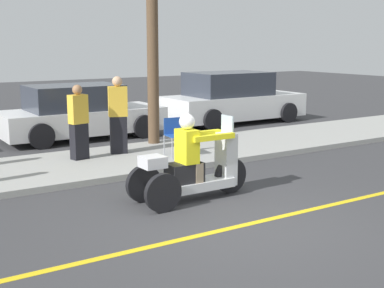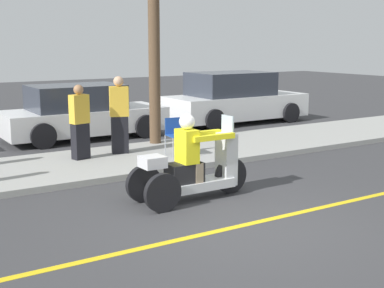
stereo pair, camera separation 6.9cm
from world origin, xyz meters
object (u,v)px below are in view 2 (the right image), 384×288
parked_car_lot_far (82,113)px  parked_car_lot_left (234,99)px  tree_trunk (154,70)px  spectator_with_child (119,116)px  spectator_near_curb (80,123)px  motorcycle_trike (192,169)px  folding_chair_set_back (176,132)px

parked_car_lot_far → parked_car_lot_left: (5.22, 0.10, 0.07)m
tree_trunk → parked_car_lot_left: bearing=29.1°
spectator_with_child → tree_trunk: (1.26, 0.66, 0.97)m
spectator_near_curb → tree_trunk: 2.58m
spectator_with_child → parked_car_lot_far: (0.19, 2.87, -0.26)m
motorcycle_trike → tree_trunk: 4.78m
motorcycle_trike → tree_trunk: (1.62, 4.27, 1.39)m
spectator_near_curb → parked_car_lot_far: spectator_near_curb is taller
motorcycle_trike → parked_car_lot_left: parked_car_lot_left is taller
motorcycle_trike → spectator_with_child: spectator_with_child is taller
spectator_with_child → spectator_near_curb: bearing=-172.9°
spectator_with_child → folding_chair_set_back: 1.34m
spectator_with_child → parked_car_lot_left: size_ratio=0.37×
motorcycle_trike → spectator_near_curb: size_ratio=1.35×
spectator_with_child → parked_car_lot_far: size_ratio=0.40×
spectator_near_curb → tree_trunk: bearing=19.3°
parked_car_lot_far → parked_car_lot_left: bearing=1.1°
folding_chair_set_back → tree_trunk: tree_trunk is taller
spectator_near_curb → parked_car_lot_left: 7.09m
spectator_with_child → tree_trunk: tree_trunk is taller
motorcycle_trike → folding_chair_set_back: (1.33, 2.75, 0.10)m
parked_car_lot_left → tree_trunk: size_ratio=1.29×
motorcycle_trike → parked_car_lot_far: (0.55, 6.48, 0.17)m
spectator_near_curb → motorcycle_trike: bearing=-80.0°
parked_car_lot_far → parked_car_lot_left: size_ratio=0.94×
parked_car_lot_left → motorcycle_trike: bearing=-131.2°
spectator_with_child → folding_chair_set_back: size_ratio=2.10×
motorcycle_trike → parked_car_lot_left: 8.75m
tree_trunk → spectator_near_curb: bearing=-160.7°
parked_car_lot_far → spectator_with_child: bearing=-93.8°
parked_car_lot_left → parked_car_lot_far: bearing=-178.9°
spectator_near_curb → parked_car_lot_far: 3.21m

